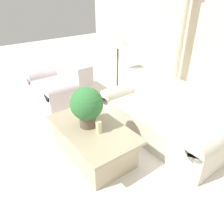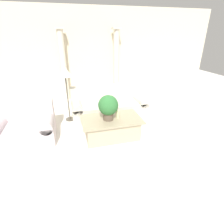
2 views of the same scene
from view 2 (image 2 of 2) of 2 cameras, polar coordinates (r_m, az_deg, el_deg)
name	(u,v)px [view 2 (image 2 of 2)]	position (r m, az deg, el deg)	size (l,w,h in m)	color
ground_plane	(109,128)	(4.69, -0.84, -5.28)	(16.00, 16.00, 0.00)	silver
wall_back	(90,54)	(6.99, -7.08, 18.36)	(10.00, 0.06, 3.20)	beige
sofa_long	(108,104)	(5.33, -1.18, 2.62)	(2.20, 0.97, 0.86)	beige
loveseat	(25,125)	(4.58, -26.46, -3.88)	(1.31, 0.97, 0.86)	beige
coffee_table	(111,128)	(4.21, -0.20, -5.10)	(1.40, 0.82, 0.49)	tan
potted_plant	(108,106)	(3.92, -1.23, 1.91)	(0.46, 0.46, 0.59)	brown
pillar_candle	(118,114)	(4.10, 1.89, -0.74)	(0.08, 0.08, 0.18)	beige
floor_lamp	(65,76)	(4.84, -15.01, 11.40)	(0.35, 0.35, 1.53)	#4C473D
column_left	(63,65)	(6.62, -15.57, 14.51)	(0.30, 0.30, 2.50)	beige
column_right	(116,63)	(6.89, 1.39, 15.71)	(0.30, 0.30, 2.50)	beige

